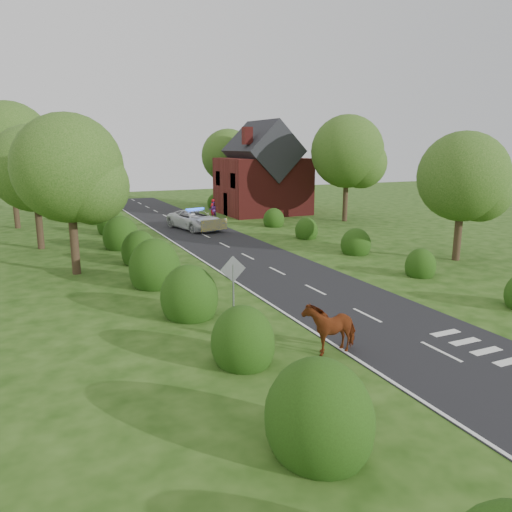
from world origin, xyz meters
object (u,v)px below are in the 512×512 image
cow (330,330)px  road_sign (233,278)px  pedestrian_red (213,209)px  police_van (195,220)px  pedestrian_purple (213,210)px

cow → road_sign: bearing=-160.1°
road_sign → pedestrian_red: size_ratio=1.39×
road_sign → cow: road_sign is taller
police_van → pedestrian_purple: bearing=44.7°
police_van → road_sign: bearing=-116.6°
cow → pedestrian_purple: 31.82m
pedestrian_red → cow: bearing=37.4°
cow → pedestrian_red: bearing=165.3°
pedestrian_red → police_van: bearing=17.7°
road_sign → pedestrian_red: road_sign is taller
road_sign → pedestrian_red: 28.12m
cow → pedestrian_red: (6.99, 31.03, 0.20)m
cow → pedestrian_purple: bearing=165.3°
police_van → pedestrian_red: pedestrian_red is taller
pedestrian_red → pedestrian_purple: 0.12m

